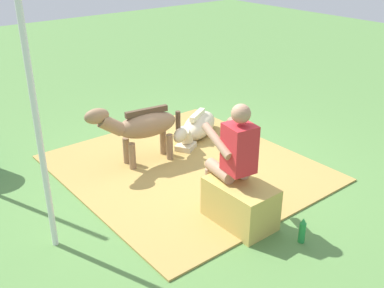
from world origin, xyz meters
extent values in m
plane|color=#568442|center=(0.00, 0.00, 0.00)|extent=(24.00, 24.00, 0.00)
cube|color=#AD8C47|center=(0.11, -0.01, 0.01)|extent=(3.26, 2.98, 0.02)
cube|color=tan|center=(-1.23, 0.31, 0.24)|extent=(0.76, 0.47, 0.48)
cylinder|color=tan|center=(-0.97, 0.38, 0.55)|extent=(0.42, 0.20, 0.14)
cylinder|color=tan|center=(-0.77, 0.35, 0.24)|extent=(0.11, 0.11, 0.48)
cube|color=black|center=(-0.77, 0.35, 0.03)|extent=(0.23, 0.13, 0.06)
cylinder|color=tan|center=(-1.00, 0.18, 0.55)|extent=(0.42, 0.20, 0.14)
cylinder|color=tan|center=(-0.80, 0.15, 0.24)|extent=(0.11, 0.11, 0.48)
cube|color=black|center=(-0.80, 0.15, 0.03)|extent=(0.23, 0.13, 0.06)
cube|color=red|center=(-1.18, 0.31, 0.88)|extent=(0.34, 0.32, 0.52)
cylinder|color=tan|center=(-0.98, 0.44, 0.93)|extent=(0.51, 0.17, 0.26)
cylinder|color=tan|center=(-1.03, 0.12, 0.93)|extent=(0.51, 0.17, 0.26)
sphere|color=tan|center=(-1.18, 0.31, 1.26)|extent=(0.20, 0.20, 0.20)
ellipsoid|color=#8C6B4C|center=(0.59, 0.28, 0.56)|extent=(0.44, 0.88, 0.34)
cylinder|color=#8C6B4C|center=(0.53, 0.57, 0.20)|extent=(0.09, 0.09, 0.39)
cylinder|color=#8C6B4C|center=(0.73, 0.54, 0.20)|extent=(0.09, 0.09, 0.39)
cylinder|color=#8C6B4C|center=(0.45, 0.01, 0.20)|extent=(0.09, 0.09, 0.39)
cylinder|color=#8C6B4C|center=(0.65, -0.02, 0.20)|extent=(0.09, 0.09, 0.39)
cylinder|color=#8C6B4C|center=(0.66, 0.77, 0.66)|extent=(0.23, 0.39, 0.33)
ellipsoid|color=#8C6B4C|center=(0.69, 0.95, 0.82)|extent=(0.20, 0.34, 0.20)
cube|color=#4D3A2A|center=(0.59, 0.28, 0.75)|extent=(0.15, 0.60, 0.08)
cylinder|color=#4D3A2A|center=(0.52, -0.19, 0.51)|extent=(0.07, 0.07, 0.30)
ellipsoid|color=beige|center=(0.84, -0.83, 0.18)|extent=(0.78, 0.96, 0.36)
cube|color=beige|center=(0.57, -0.36, 0.05)|extent=(0.35, 0.36, 0.10)
cylinder|color=beige|center=(0.56, -0.34, 0.24)|extent=(0.30, 0.34, 0.30)
ellipsoid|color=beige|center=(0.47, -0.19, 0.32)|extent=(0.29, 0.34, 0.20)
cube|color=#F2EDC5|center=(0.80, -0.76, 0.38)|extent=(0.28, 0.42, 0.08)
cylinder|color=#268C3F|center=(-1.88, 0.06, 0.11)|extent=(0.07, 0.07, 0.23)
cone|color=#268C3F|center=(-1.88, 0.06, 0.26)|extent=(0.06, 0.06, 0.06)
cylinder|color=silver|center=(-0.33, 2.04, 1.26)|extent=(0.06, 0.06, 2.51)
camera|label=1|loc=(-4.17, 3.34, 2.91)|focal=42.76mm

